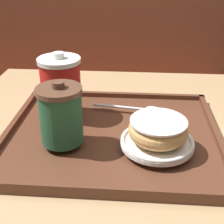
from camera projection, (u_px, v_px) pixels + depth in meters
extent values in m
cube|color=brown|center=(74.00, 135.00, 1.70)|extent=(1.55, 0.44, 0.45)
cube|color=brown|center=(75.00, 35.00, 1.62)|extent=(1.55, 0.08, 0.55)
cube|color=tan|center=(113.00, 142.00, 0.70)|extent=(0.80, 0.83, 0.03)
cube|color=#512D1E|center=(112.00, 135.00, 0.69)|extent=(0.46, 0.39, 0.01)
cube|color=#512D1E|center=(103.00, 189.00, 0.52)|extent=(0.46, 0.01, 0.01)
cube|color=#512D1E|center=(117.00, 95.00, 0.85)|extent=(0.46, 0.01, 0.01)
cube|color=#512D1E|center=(12.00, 127.00, 0.70)|extent=(0.01, 0.39, 0.01)
cube|color=#512D1E|center=(217.00, 135.00, 0.67)|extent=(0.01, 0.39, 0.01)
cylinder|color=#235638|center=(61.00, 117.00, 0.61)|extent=(0.08, 0.08, 0.11)
cylinder|color=brown|center=(59.00, 90.00, 0.59)|extent=(0.09, 0.09, 0.01)
cylinder|color=brown|center=(58.00, 85.00, 0.58)|extent=(0.02, 0.02, 0.01)
cylinder|color=red|center=(61.00, 87.00, 0.73)|extent=(0.09, 0.09, 0.12)
cylinder|color=white|center=(59.00, 60.00, 0.70)|extent=(0.10, 0.10, 0.01)
cylinder|color=white|center=(58.00, 55.00, 0.69)|extent=(0.03, 0.03, 0.01)
cylinder|color=white|center=(157.00, 143.00, 0.62)|extent=(0.15, 0.15, 0.01)
torus|color=white|center=(157.00, 140.00, 0.62)|extent=(0.15, 0.15, 0.01)
torus|color=tan|center=(158.00, 130.00, 0.61)|extent=(0.12, 0.12, 0.04)
cylinder|color=white|center=(159.00, 121.00, 0.60)|extent=(0.11, 0.11, 0.00)
ellipsoid|color=silver|center=(152.00, 109.00, 0.75)|extent=(0.04, 0.03, 0.01)
cube|color=silver|center=(119.00, 107.00, 0.77)|extent=(0.13, 0.03, 0.00)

